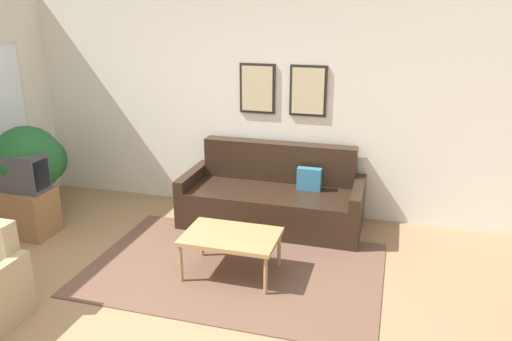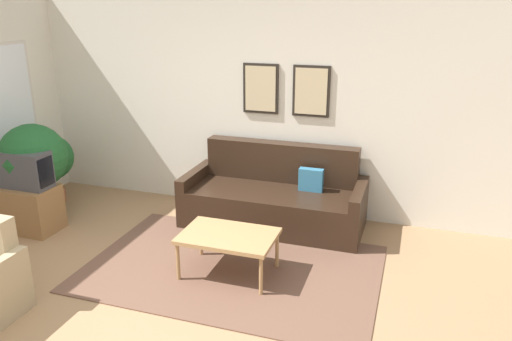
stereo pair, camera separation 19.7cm
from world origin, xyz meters
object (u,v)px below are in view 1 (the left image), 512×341
couch (273,199)px  potted_plant_tall (28,162)px  tv (18,172)px  coffee_table (231,238)px

couch → potted_plant_tall: bearing=-163.1°
couch → tv: 2.89m
potted_plant_tall → tv: bearing=-73.8°
couch → potted_plant_tall: (-2.72, -0.83, 0.47)m
coffee_table → potted_plant_tall: (-2.63, 0.46, 0.39)m
couch → potted_plant_tall: 2.89m
coffee_table → tv: size_ratio=1.45×
couch → tv: (-2.65, -1.07, 0.43)m
tv → potted_plant_tall: (-0.07, 0.24, 0.04)m
couch → tv: bearing=-158.1°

